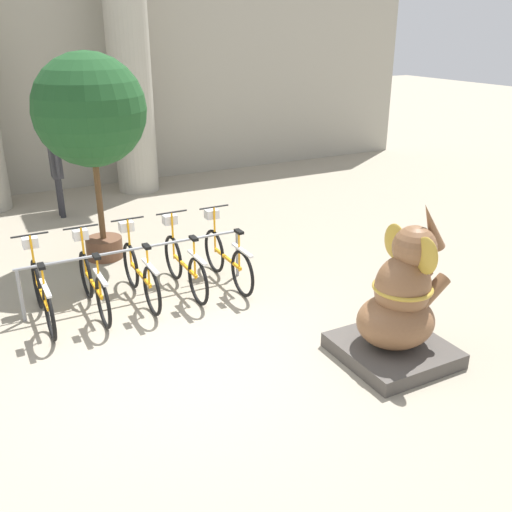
{
  "coord_description": "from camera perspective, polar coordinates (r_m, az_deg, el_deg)",
  "views": [
    {
      "loc": [
        -2.08,
        -5.49,
        3.71
      ],
      "look_at": [
        1.02,
        0.37,
        1.0
      ],
      "focal_mm": 40.0,
      "sensor_mm": 36.0,
      "label": 1
    }
  ],
  "objects": [
    {
      "name": "bike_rack",
      "position": [
        8.32,
        -11.81,
        -0.28
      ],
      "size": [
        3.29,
        0.05,
        0.77
      ],
      "color": "gray",
      "rests_on": "ground_plane"
    },
    {
      "name": "person_pedestrian",
      "position": [
        12.27,
        -19.33,
        8.25
      ],
      "size": [
        0.22,
        0.47,
        1.68
      ],
      "color": "#28282D",
      "rests_on": "ground_plane"
    },
    {
      "name": "potted_tree",
      "position": [
        9.47,
        -16.27,
        13.5
      ],
      "size": [
        1.76,
        1.76,
        3.35
      ],
      "color": "brown",
      "rests_on": "ground_plane"
    },
    {
      "name": "building_facade",
      "position": [
        14.26,
        -20.53,
        18.05
      ],
      "size": [
        20.0,
        0.2,
        6.0
      ],
      "color": "#A39E8E",
      "rests_on": "ground_plane"
    },
    {
      "name": "bicycle_4",
      "position": [
        8.69,
        -2.96,
        -0.06
      ],
      "size": [
        0.48,
        1.7,
        1.11
      ],
      "color": "black",
      "rests_on": "ground_plane"
    },
    {
      "name": "bicycle_1",
      "position": [
        8.13,
        -15.98,
        -2.55
      ],
      "size": [
        0.48,
        1.7,
        1.11
      ],
      "color": "black",
      "rests_on": "ground_plane"
    },
    {
      "name": "bicycle_2",
      "position": [
        8.31,
        -11.54,
        -1.59
      ],
      "size": [
        0.48,
        1.7,
        1.11
      ],
      "color": "black",
      "rests_on": "ground_plane"
    },
    {
      "name": "ground_plane",
      "position": [
        6.95,
        -6.15,
        -10.2
      ],
      "size": [
        60.0,
        60.0,
        0.0
      ],
      "primitive_type": "plane",
      "color": "#9E937F"
    },
    {
      "name": "bicycle_0",
      "position": [
        8.05,
        -20.63,
        -3.44
      ],
      "size": [
        0.48,
        1.7,
        1.11
      ],
      "color": "black",
      "rests_on": "ground_plane"
    },
    {
      "name": "bicycle_3",
      "position": [
        8.49,
        -7.21,
        -0.76
      ],
      "size": [
        0.48,
        1.7,
        1.11
      ],
      "color": "black",
      "rests_on": "ground_plane"
    },
    {
      "name": "elephant_statue",
      "position": [
        6.86,
        14.18,
        -5.09
      ],
      "size": [
        1.23,
        1.23,
        1.91
      ],
      "color": "#4C4742",
      "rests_on": "ground_plane"
    },
    {
      "name": "column_right",
      "position": [
        13.66,
        -12.46,
        17.16
      ],
      "size": [
        1.18,
        1.18,
        5.16
      ],
      "color": "#ADA899",
      "rests_on": "ground_plane"
    }
  ]
}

